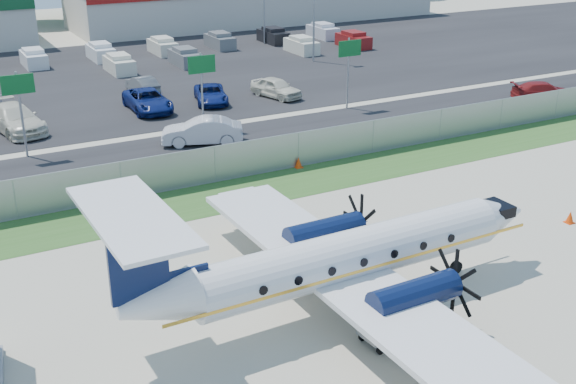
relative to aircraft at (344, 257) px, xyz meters
name	(u,v)px	position (x,y,z in m)	size (l,w,h in m)	color
ground	(365,303)	(0.94, -0.12, -2.08)	(170.00, 170.00, 0.00)	#B7B09B
grass_verge	(231,195)	(0.94, 11.88, -2.07)	(170.00, 4.00, 0.02)	#2D561E
access_road	(182,155)	(0.94, 18.88, -2.07)	(170.00, 8.00, 0.02)	black
parking_lot	(91,81)	(0.94, 39.88, -2.07)	(170.00, 32.00, 0.02)	black
perimeter_fence	(215,164)	(0.94, 13.88, -1.08)	(120.00, 0.06, 1.99)	gray
sign_left	(19,96)	(-7.06, 22.79, 1.53)	(1.80, 0.26, 5.00)	gray
sign_mid	(202,75)	(3.94, 22.79, 1.53)	(1.80, 0.26, 5.00)	gray
sign_right	(349,58)	(14.94, 22.79, 1.53)	(1.80, 0.26, 5.00)	gray
light_pole_ne	(314,3)	(20.94, 37.88, 3.15)	(0.90, 0.35, 9.09)	gray
tree_line	(20,23)	(0.94, 73.88, -2.08)	(112.00, 6.00, 14.00)	#245117
aircraft	(344,257)	(0.00, 0.00, 0.00)	(17.27, 17.06, 5.39)	silver
baggage_cart_near	(386,331)	(0.13, -2.51, -1.66)	(1.79, 1.16, 0.90)	gray
cone_nose	(570,217)	(13.27, 1.35, -1.81)	(0.41, 0.41, 0.58)	#DC3A06
cone_starboard_wing	(299,163)	(5.87, 13.75, -1.79)	(0.44, 0.44, 0.62)	#DC3A06
road_car_mid	(203,144)	(2.78, 20.23, -2.08)	(1.70, 4.88, 1.61)	silver
road_car_east	(543,100)	(28.92, 17.74, -2.08)	(1.93, 4.74, 1.38)	maroon
parked_car_b	(17,132)	(-6.78, 28.27, -2.08)	(2.41, 5.92, 1.72)	beige
parked_car_c	(148,111)	(2.24, 28.99, -2.08)	(2.49, 5.40, 1.50)	navy
parked_car_d	(211,103)	(6.99, 28.88, -2.08)	(2.15, 4.67, 1.30)	navy
parked_car_e	(276,97)	(11.91, 27.98, -2.08)	(1.75, 4.36, 1.49)	beige
parked_car_g	(143,93)	(3.47, 34.05, -2.08)	(1.40, 4.02, 1.33)	#595B5E
far_parking_rows	(77,69)	(0.94, 44.88, -2.08)	(56.00, 10.00, 1.60)	gray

